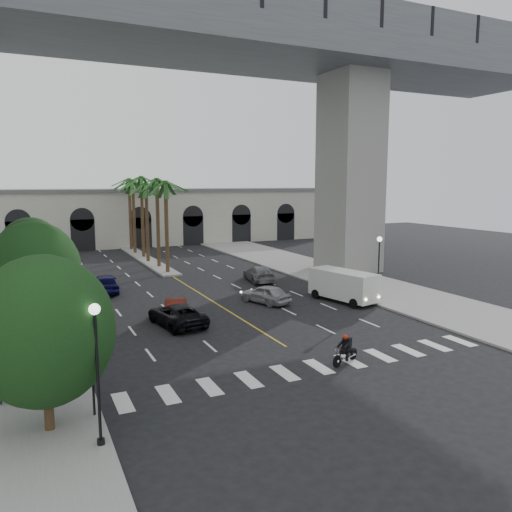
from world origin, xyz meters
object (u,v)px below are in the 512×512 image
(lamp_post_right, at_px, (379,264))
(pedestrian_b, at_px, (57,325))
(motorcycle_rider, at_px, (346,350))
(car_c, at_px, (177,315))
(lamp_post_left_far, at_px, (57,269))
(car_d, at_px, (259,274))
(car_a, at_px, (266,294))
(lamp_post_left_near, at_px, (97,363))
(pedestrian_a, at_px, (4,381))
(traffic_signal_far, at_px, (81,332))
(car_e, at_px, (105,283))
(cargo_van, at_px, (344,285))
(car_b, at_px, (176,307))
(traffic_signal_near, at_px, (92,359))

(lamp_post_right, xyz_separation_m, pedestrian_b, (-23.41, 0.44, -2.10))
(motorcycle_rider, height_order, car_c, motorcycle_rider)
(lamp_post_left_far, bearing_deg, car_d, 12.64)
(car_a, bearing_deg, car_c, 0.22)
(lamp_post_left_near, xyz_separation_m, car_d, (18.26, 25.10, -2.47))
(car_d, bearing_deg, pedestrian_b, 40.71)
(car_d, height_order, pedestrian_a, pedestrian_a)
(traffic_signal_far, bearing_deg, pedestrian_a, -159.20)
(car_a, relative_size, car_e, 0.89)
(car_a, bearing_deg, cargo_van, 140.01)
(car_c, bearing_deg, car_d, -144.74)
(car_b, distance_m, cargo_van, 13.51)
(motorcycle_rider, bearing_deg, lamp_post_right, 21.53)
(traffic_signal_far, distance_m, car_c, 10.24)
(motorcycle_rider, relative_size, car_b, 0.51)
(car_e, bearing_deg, pedestrian_a, 72.94)
(traffic_signal_far, xyz_separation_m, car_d, (18.16, 18.60, -1.76))
(traffic_signal_far, xyz_separation_m, car_c, (6.78, 7.47, -1.77))
(lamp_post_left_near, height_order, cargo_van, lamp_post_left_near)
(motorcycle_rider, relative_size, car_a, 0.47)
(lamp_post_left_far, distance_m, traffic_signal_near, 18.51)
(traffic_signal_near, relative_size, car_c, 0.69)
(lamp_post_left_near, bearing_deg, cargo_van, 35.44)
(lamp_post_left_near, distance_m, pedestrian_b, 13.62)
(lamp_post_right, xyz_separation_m, traffic_signal_far, (-22.70, -6.50, -0.71))
(car_b, xyz_separation_m, car_e, (-3.41, 9.93, 0.16))
(car_c, distance_m, car_d, 15.92)
(car_c, bearing_deg, motorcycle_rider, 110.89)
(lamp_post_left_far, distance_m, motorcycle_rider, 22.06)
(traffic_signal_far, bearing_deg, car_e, 78.60)
(car_a, bearing_deg, motorcycle_rider, 61.40)
(lamp_post_right, bearing_deg, traffic_signal_near, -155.18)
(traffic_signal_near, bearing_deg, pedestrian_b, 93.71)
(lamp_post_right, xyz_separation_m, traffic_signal_near, (-22.70, -10.50, -0.71))
(lamp_post_left_near, height_order, lamp_post_left_far, same)
(lamp_post_left_far, height_order, car_a, lamp_post_left_far)
(traffic_signal_near, bearing_deg, lamp_post_right, 24.82)
(traffic_signal_far, xyz_separation_m, motorcycle_rider, (12.90, -3.15, -1.79))
(car_e, xyz_separation_m, pedestrian_a, (-7.28, -21.04, 0.29))
(lamp_post_left_near, xyz_separation_m, car_b, (7.51, 16.36, -2.55))
(car_a, bearing_deg, lamp_post_right, 132.58)
(traffic_signal_far, relative_size, car_d, 0.70)
(lamp_post_left_near, relative_size, lamp_post_right, 1.00)
(car_b, bearing_deg, lamp_post_right, -173.60)
(lamp_post_left_near, bearing_deg, car_c, 63.79)
(car_a, bearing_deg, pedestrian_a, 12.59)
(lamp_post_left_far, bearing_deg, pedestrian_b, -94.61)
(traffic_signal_near, xyz_separation_m, car_b, (7.41, 13.86, -1.83))
(pedestrian_b, bearing_deg, car_a, 8.37)
(lamp_post_left_far, xyz_separation_m, pedestrian_b, (-0.61, -7.56, -2.10))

